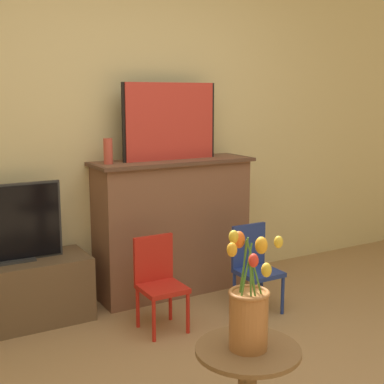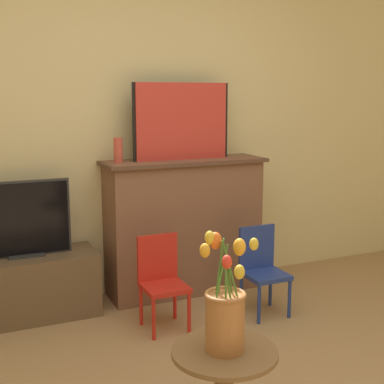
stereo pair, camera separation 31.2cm
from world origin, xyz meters
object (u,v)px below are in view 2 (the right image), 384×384
at_px(painting, 182,121).
at_px(chair_blue, 262,266).
at_px(chair_red, 162,277).
at_px(vase_tulips, 225,312).
at_px(tv_monitor, 24,220).

bearing_deg(painting, chair_blue, -61.00).
height_order(chair_red, vase_tulips, vase_tulips).
bearing_deg(chair_blue, painting, 119.00).
xyz_separation_m(painting, chair_blue, (0.33, -0.60, -0.96)).
relative_size(tv_monitor, chair_blue, 1.01).
bearing_deg(painting, chair_red, -124.75).
relative_size(painting, chair_blue, 1.25).
relative_size(painting, tv_monitor, 1.23).
xyz_separation_m(chair_red, vase_tulips, (-0.18, -1.21, 0.27)).
bearing_deg(chair_red, painting, 55.25).
height_order(painting, tv_monitor, painting).
xyz_separation_m(painting, chair_red, (-0.37, -0.54, -0.96)).
relative_size(tv_monitor, chair_red, 1.01).
distance_m(tv_monitor, chair_red, 0.98).
height_order(tv_monitor, vase_tulips, vase_tulips).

